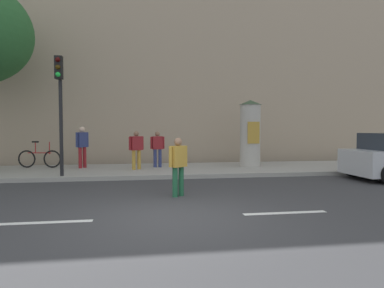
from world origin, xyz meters
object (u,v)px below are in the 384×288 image
Objects in this scene: pedestrian_tallest at (82,144)px; bicycle_leaning at (39,158)px; pedestrian_with_backpack at (178,162)px; pedestrian_in_dark_shirt at (136,147)px; traffic_light at (60,96)px; poster_column at (250,133)px; pedestrian_near_pole at (157,147)px.

pedestrian_tallest is 1.88m from bicycle_leaning.
pedestrian_with_backpack is 4.87m from pedestrian_in_dark_shirt.
traffic_light is 1.42× the size of poster_column.
pedestrian_tallest is at bearing 159.06° from pedestrian_in_dark_shirt.
pedestrian_in_dark_shirt is (2.48, 1.56, -1.82)m from traffic_light.
traffic_light is 2.96m from pedestrian_tallest.
traffic_light reaches higher than pedestrian_near_pole.
pedestrian_near_pole reaches higher than bicycle_leaning.
pedestrian_in_dark_shirt is 1.07m from pedestrian_near_pole.
pedestrian_near_pole is at bearing -6.25° from bicycle_leaning.
poster_column is 1.84× the size of pedestrian_with_backpack.
pedestrian_in_dark_shirt is 0.86× the size of bicycle_leaning.
poster_column reaches higher than pedestrian_in_dark_shirt.
pedestrian_in_dark_shirt reaches higher than pedestrian_with_backpack.
bicycle_leaning is (-3.92, 1.17, -0.50)m from pedestrian_in_dark_shirt.
pedestrian_tallest reaches higher than pedestrian_near_pole.
traffic_light is at bearing -147.81° from pedestrian_in_dark_shirt.
pedestrian_with_backpack is 0.87× the size of bicycle_leaning.
bicycle_leaning is at bearing 169.16° from pedestrian_tallest.
pedestrian_in_dark_shirt is 1.01× the size of pedestrian_near_pole.
pedestrian_in_dark_shirt is at bearing -174.97° from poster_column.
bicycle_leaning is at bearing 130.46° from pedestrian_with_backpack.
pedestrian_tallest is 0.96× the size of bicycle_leaning.
traffic_light is 2.65× the size of pedestrian_in_dark_shirt.
traffic_light reaches higher than poster_column.
traffic_light is 4.41m from pedestrian_near_pole.
bicycle_leaning is at bearing 117.78° from traffic_light.
pedestrian_with_backpack reaches higher than bicycle_leaning.
pedestrian_tallest is (-2.17, 0.83, 0.10)m from pedestrian_in_dark_shirt.
poster_column is at bearing 54.72° from pedestrian_with_backpack.
poster_column reaches higher than pedestrian_tallest.
pedestrian_near_pole is 0.88× the size of pedestrian_tallest.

